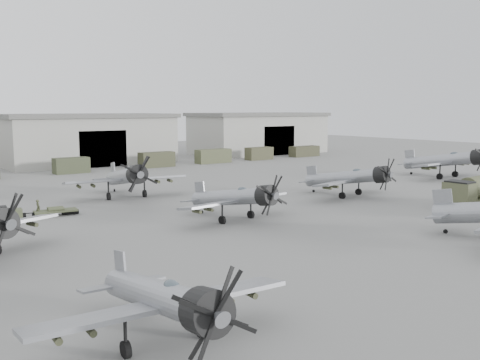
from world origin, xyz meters
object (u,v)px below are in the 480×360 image
Objects in this scene: aircraft_near_0 at (166,300)px; tug_trailer at (28,213)px; aircraft_mid_2 at (352,178)px; aircraft_mid_3 at (449,160)px; aircraft_far_0 at (127,177)px; fuel_tanker at (475,190)px; aircraft_mid_1 at (238,198)px; ground_crew at (38,208)px.

aircraft_near_0 is 30.16m from tug_trailer.
aircraft_mid_2 is 0.85× the size of aircraft_mid_3.
aircraft_near_0 is 0.85× the size of aircraft_far_0.
aircraft_near_0 is 40.18m from fuel_tanker.
aircraft_mid_1 reaches higher than aircraft_near_0.
ground_crew is at bearing 16.88° from tug_trailer.
ground_crew is at bearing 151.40° from aircraft_mid_2.
tug_trailer is (2.66, 30.01, -1.54)m from aircraft_near_0.
aircraft_far_0 is at bearing 132.09° from fuel_tanker.
aircraft_near_0 is 61.93m from aircraft_mid_3.
fuel_tanker is at bearing -124.12° from ground_crew.
aircraft_mid_1 is 23.87m from fuel_tanker.
aircraft_mid_2 is at bearing -24.48° from aircraft_far_0.
tug_trailer is (-11.40, -4.44, -1.88)m from aircraft_far_0.
aircraft_mid_1 is at bearing -71.46° from aircraft_far_0.
aircraft_mid_3 is 44.44m from aircraft_far_0.
aircraft_far_0 is at bearing 134.40° from aircraft_mid_2.
aircraft_mid_3 is at bearing -100.70° from ground_crew.
ground_crew is (0.89, 0.15, 0.29)m from tug_trailer.
ground_crew is (3.55, 30.16, -1.25)m from aircraft_near_0.
aircraft_mid_2 is 1.80× the size of tug_trailer.
aircraft_near_0 is at bearing -140.56° from aircraft_mid_1.
aircraft_mid_3 is 8.89× the size of ground_crew.
aircraft_far_0 reaches higher than ground_crew.
aircraft_mid_2 is 23.02m from aircraft_mid_3.
aircraft_far_0 is (-2.71, 16.39, 0.32)m from aircraft_mid_1.
aircraft_mid_1 is 0.82× the size of aircraft_mid_3.
aircraft_mid_3 is (22.85, 2.77, 0.38)m from aircraft_mid_2.
aircraft_mid_1 is 0.96× the size of aircraft_mid_2.
aircraft_far_0 is 12.38m from tug_trailer.
aircraft_mid_2 reaches higher than fuel_tanker.
aircraft_near_0 is 0.81× the size of aircraft_mid_3.
aircraft_mid_1 is (16.78, 18.06, 0.02)m from aircraft_near_0.
aircraft_far_0 is 35.34m from fuel_tanker.
fuel_tanker reaches higher than tug_trailer.
aircraft_mid_3 reaches higher than ground_crew.
fuel_tanker is at bearing -28.77° from aircraft_mid_1.
ground_crew is at bearing 86.46° from aircraft_near_0.
aircraft_mid_3 is at bearing -5.07° from aircraft_mid_2.
aircraft_far_0 is (14.06, 34.45, 0.34)m from aircraft_near_0.
ground_crew is (-35.49, 20.69, -0.99)m from fuel_tanker.
fuel_tanker is at bearing -79.75° from aircraft_mid_2.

